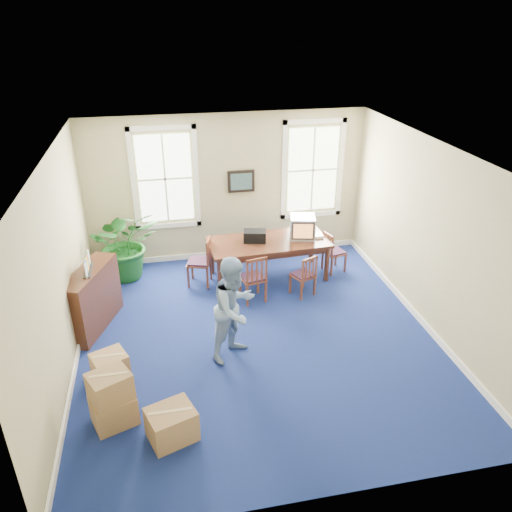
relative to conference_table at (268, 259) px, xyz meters
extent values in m
plane|color=navy|center=(-0.66, -2.05, -0.41)|extent=(6.50, 6.50, 0.00)
plane|color=white|center=(-0.66, -2.05, 2.79)|extent=(6.50, 6.50, 0.00)
plane|color=tan|center=(-0.66, 1.20, 1.19)|extent=(6.50, 0.00, 6.50)
plane|color=tan|center=(-0.66, -5.30, 1.19)|extent=(6.50, 0.00, 6.50)
plane|color=tan|center=(-3.66, -2.05, 1.19)|extent=(0.00, 6.50, 6.50)
plane|color=tan|center=(2.34, -2.05, 1.19)|extent=(0.00, 6.50, 6.50)
cube|color=white|center=(-0.66, 1.17, -0.35)|extent=(6.00, 0.04, 0.12)
cube|color=white|center=(-3.63, -2.05, -0.35)|extent=(0.04, 6.50, 0.12)
cube|color=white|center=(2.31, -2.05, -0.35)|extent=(0.04, 6.50, 0.12)
cube|color=white|center=(1.05, 0.00, 0.44)|extent=(0.18, 0.22, 0.05)
cube|color=black|center=(-0.28, 0.06, 0.53)|extent=(0.50, 0.38, 0.22)
imported|color=#7A9AC0|center=(-1.10, -2.44, 0.46)|extent=(1.08, 1.05, 1.75)
cube|color=#462315|center=(-3.41, -1.16, 0.15)|extent=(0.90, 1.48, 1.13)
imported|color=#144F19|center=(-2.87, 0.61, 0.34)|extent=(1.57, 1.43, 1.52)
camera|label=1|loc=(-2.08, -8.99, 4.68)|focal=35.00mm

